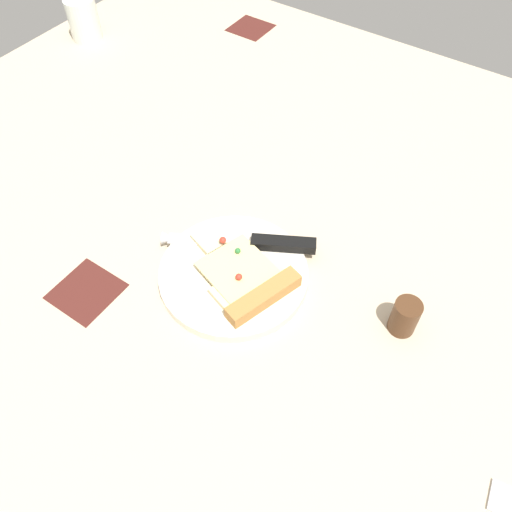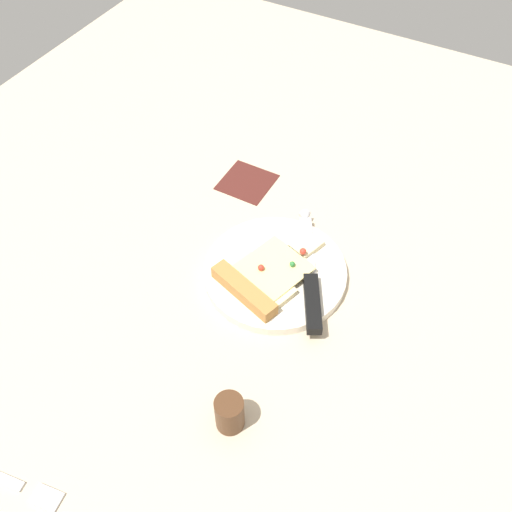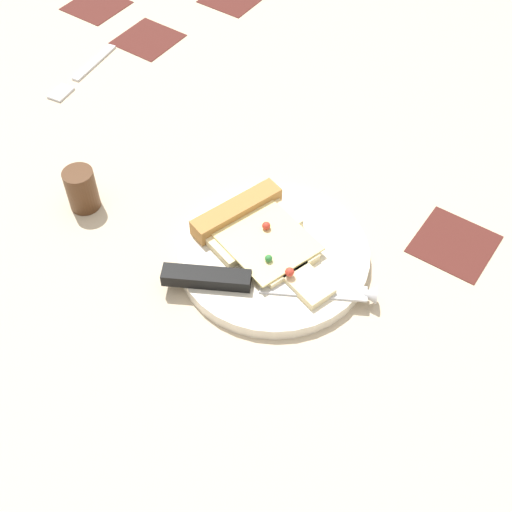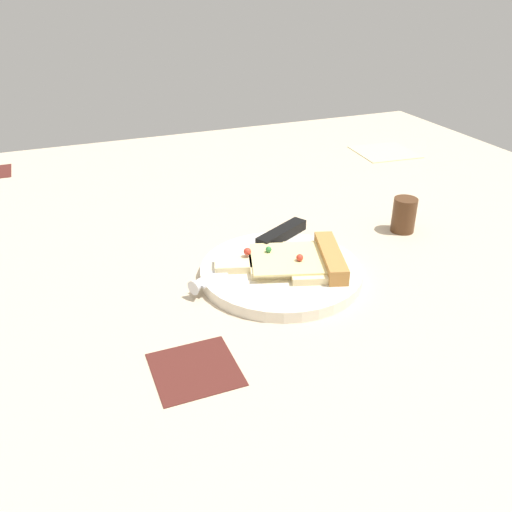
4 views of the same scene
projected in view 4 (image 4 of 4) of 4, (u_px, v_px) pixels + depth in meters
ground_plane at (265, 289)px, 74.65cm from camera, size 152.52×152.52×3.00cm
plate at (280, 271)px, 74.59cm from camera, size 22.48×22.48×1.59cm
pizza_slice at (299, 260)px, 74.01cm from camera, size 18.95×13.84×2.36cm
knife at (263, 245)px, 78.39cm from camera, size 22.04×13.41×2.45cm
pepper_shaker at (404, 215)px, 86.49cm from camera, size 3.82×3.82×5.66cm
napkin at (385, 151)px, 124.97cm from camera, size 13.99×13.99×0.40cm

